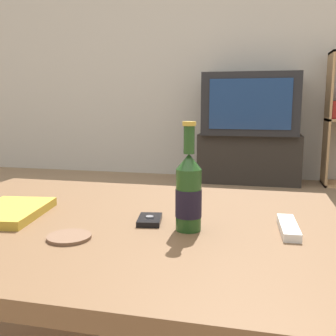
% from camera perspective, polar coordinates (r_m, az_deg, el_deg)
% --- Properties ---
extents(back_wall, '(8.00, 0.05, 2.60)m').
position_cam_1_polar(back_wall, '(4.03, 8.05, 17.34)').
color(back_wall, beige).
rests_on(back_wall, ground_plane).
extents(coffee_table, '(1.21, 0.89, 0.44)m').
position_cam_1_polar(coffee_table, '(1.08, -7.97, -10.02)').
color(coffee_table, brown).
rests_on(coffee_table, ground_plane).
extents(tv_stand, '(0.93, 0.37, 0.45)m').
position_cam_1_polar(tv_stand, '(3.76, 11.63, 1.39)').
color(tv_stand, '#28231E').
rests_on(tv_stand, ground_plane).
extents(television, '(0.85, 0.50, 0.55)m').
position_cam_1_polar(television, '(3.72, 11.89, 9.07)').
color(television, black).
rests_on(television, tv_stand).
extents(beer_bottle, '(0.06, 0.06, 0.26)m').
position_cam_1_polar(beer_bottle, '(0.95, 3.01, -3.55)').
color(beer_bottle, '#1E4219').
rests_on(beer_bottle, coffee_table).
extents(cell_phone, '(0.07, 0.10, 0.02)m').
position_cam_1_polar(cell_phone, '(1.03, -2.68, -7.52)').
color(cell_phone, black).
rests_on(cell_phone, coffee_table).
extents(remote_control, '(0.05, 0.17, 0.02)m').
position_cam_1_polar(remote_control, '(1.00, 17.08, -8.24)').
color(remote_control, white).
rests_on(remote_control, coffee_table).
extents(coaster, '(0.10, 0.10, 0.01)m').
position_cam_1_polar(coaster, '(0.94, -14.14, -9.70)').
color(coaster, brown).
rests_on(coaster, coffee_table).
extents(table_book, '(0.20, 0.27, 0.02)m').
position_cam_1_polar(table_book, '(1.17, -21.96, -5.90)').
color(table_book, '#B7932D').
rests_on(table_book, coffee_table).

